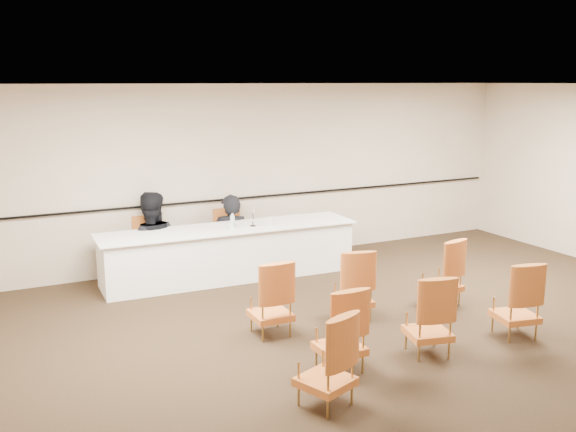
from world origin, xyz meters
The scene contains 21 objects.
floor centered at (0.00, 0.00, 0.00)m, with size 10.00×10.00×0.00m, color black.
ceiling centered at (0.00, 0.00, 3.00)m, with size 10.00×10.00×0.00m, color silver.
wall_back centered at (0.00, 4.00, 1.50)m, with size 10.00×0.04×3.00m, color beige.
wall_rail centered at (0.00, 3.96, 1.10)m, with size 9.80×0.04×0.03m, color black.
panel_table centered at (-0.89, 3.15, 0.41)m, with size 4.05×0.93×0.81m, color white, non-canonical shape.
panelist_main centered at (-0.64, 3.73, 0.33)m, with size 0.65×0.43×1.78m, color black.
panelist_main_chair centered at (-0.64, 3.73, 0.47)m, with size 0.50×0.50×0.95m, color #B36920, non-canonical shape.
panelist_second centered at (-1.97, 3.78, 0.42)m, with size 0.92×0.72×1.89m, color black.
panelist_second_chair centered at (-1.97, 3.78, 0.47)m, with size 0.50×0.50×0.95m, color #B36920, non-canonical shape.
papers centered at (-0.50, 3.09, 0.81)m, with size 0.30×0.22×0.00m, color white.
microphone centered at (-0.53, 3.05, 0.94)m, with size 0.09×0.18×0.25m, color black, non-canonical shape.
water_bottle centered at (-0.86, 3.07, 0.93)m, with size 0.07×0.07×0.23m, color teal, non-canonical shape.
drinking_glass centered at (-0.88, 3.05, 0.86)m, with size 0.06×0.06×0.10m, color silver.
coffee_cup centered at (-0.28, 2.96, 0.88)m, with size 0.09×0.09×0.14m, color silver.
aud_chair_front_left centered at (-1.29, 0.77, 0.47)m, with size 0.50×0.50×0.95m, color #B36920, non-canonical shape.
aud_chair_front_mid centered at (-0.12, 0.77, 0.47)m, with size 0.50×0.50×0.95m, color #B36920, non-canonical shape.
aud_chair_front_right centered at (1.26, 0.68, 0.47)m, with size 0.50×0.50×0.95m, color #B36920, non-canonical shape.
aud_chair_back_left centered at (-1.05, -0.46, 0.47)m, with size 0.50×0.50×0.95m, color #B36920, non-canonical shape.
aud_chair_back_mid centered at (0.06, -0.55, 0.47)m, with size 0.50×0.50×0.95m, color #B36920, non-canonical shape.
aud_chair_back_right centered at (1.34, -0.59, 0.47)m, with size 0.50×0.50×0.95m, color #B36920, non-canonical shape.
aud_chair_extra centered at (-1.57, -1.06, 0.47)m, with size 0.50×0.50×0.95m, color #B36920, non-canonical shape.
Camera 1 is at (-4.40, -5.94, 3.04)m, focal length 40.00 mm.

